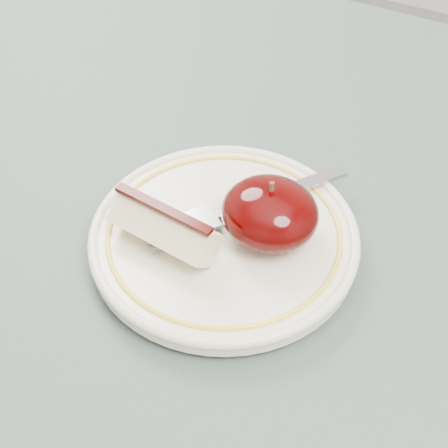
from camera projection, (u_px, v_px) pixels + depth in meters
The scene contains 5 objects.
table at pixel (212, 293), 0.60m from camera, with size 0.90×0.90×0.75m.
plate at pixel (224, 236), 0.51m from camera, with size 0.22×0.22×0.02m.
apple_half at pixel (270, 213), 0.49m from camera, with size 0.08×0.07×0.06m.
apple_wedge at pixel (165, 227), 0.48m from camera, with size 0.09×0.05×0.04m.
fork at pixel (244, 206), 0.52m from camera, with size 0.12×0.17×0.00m.
Camera 1 is at (0.19, -0.31, 1.14)m, focal length 50.00 mm.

